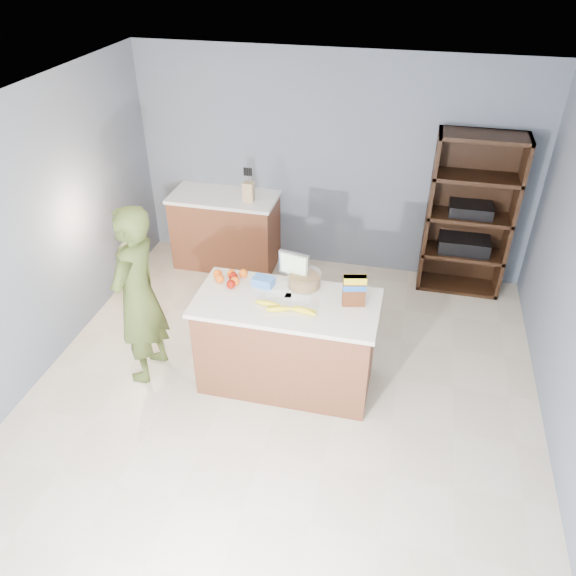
% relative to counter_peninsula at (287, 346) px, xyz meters
% --- Properties ---
extents(floor, '(4.50, 5.00, 0.02)m').
position_rel_counter_peninsula_xyz_m(floor, '(0.00, -0.30, -0.42)').
color(floor, beige).
rests_on(floor, ground).
extents(walls, '(4.52, 5.02, 2.51)m').
position_rel_counter_peninsula_xyz_m(walls, '(0.00, -0.30, 1.24)').
color(walls, slate).
rests_on(walls, ground).
extents(counter_peninsula, '(1.56, 0.76, 0.90)m').
position_rel_counter_peninsula_xyz_m(counter_peninsula, '(0.00, 0.00, 0.00)').
color(counter_peninsula, brown).
rests_on(counter_peninsula, ground).
extents(back_cabinet, '(1.24, 0.62, 0.90)m').
position_rel_counter_peninsula_xyz_m(back_cabinet, '(-1.20, 1.90, 0.04)').
color(back_cabinet, brown).
rests_on(back_cabinet, ground).
extents(shelving_unit, '(0.90, 0.40, 1.80)m').
position_rel_counter_peninsula_xyz_m(shelving_unit, '(1.55, 2.05, 0.45)').
color(shelving_unit, black).
rests_on(shelving_unit, ground).
extents(person, '(0.44, 0.64, 1.70)m').
position_rel_counter_peninsula_xyz_m(person, '(-1.29, -0.16, 0.43)').
color(person, '#414F20').
rests_on(person, ground).
extents(knife_block, '(0.12, 0.10, 0.31)m').
position_rel_counter_peninsula_xyz_m(knife_block, '(-0.88, 1.83, 0.60)').
color(knife_block, tan).
rests_on(knife_block, back_cabinet).
extents(envelopes, '(0.39, 0.15, 0.00)m').
position_rel_counter_peninsula_xyz_m(envelopes, '(-0.01, 0.08, 0.49)').
color(envelopes, white).
rests_on(envelopes, counter_peninsula).
extents(bananas, '(0.55, 0.15, 0.05)m').
position_rel_counter_peninsula_xyz_m(bananas, '(0.05, -0.13, 0.51)').
color(bananas, yellow).
rests_on(bananas, counter_peninsula).
extents(apples, '(0.10, 0.20, 0.08)m').
position_rel_counter_peninsula_xyz_m(apples, '(-0.52, 0.14, 0.53)').
color(apples, '#930F04').
rests_on(apples, counter_peninsula).
extents(oranges, '(0.30, 0.22, 0.08)m').
position_rel_counter_peninsula_xyz_m(oranges, '(-0.57, 0.20, 0.53)').
color(oranges, orange).
rests_on(oranges, counter_peninsula).
extents(blue_carton, '(0.20, 0.15, 0.08)m').
position_rel_counter_peninsula_xyz_m(blue_carton, '(-0.25, 0.19, 0.52)').
color(blue_carton, blue).
rests_on(blue_carton, counter_peninsula).
extents(salad_bowl, '(0.30, 0.30, 0.13)m').
position_rel_counter_peninsula_xyz_m(salad_bowl, '(0.09, 0.26, 0.54)').
color(salad_bowl, '#267219').
rests_on(salad_bowl, counter_peninsula).
extents(tv, '(0.28, 0.12, 0.28)m').
position_rel_counter_peninsula_xyz_m(tv, '(-0.01, 0.32, 0.64)').
color(tv, silver).
rests_on(tv, counter_peninsula).
extents(cereal_box, '(0.20, 0.11, 0.28)m').
position_rel_counter_peninsula_xyz_m(cereal_box, '(0.55, 0.07, 0.65)').
color(cereal_box, '#592B14').
rests_on(cereal_box, counter_peninsula).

